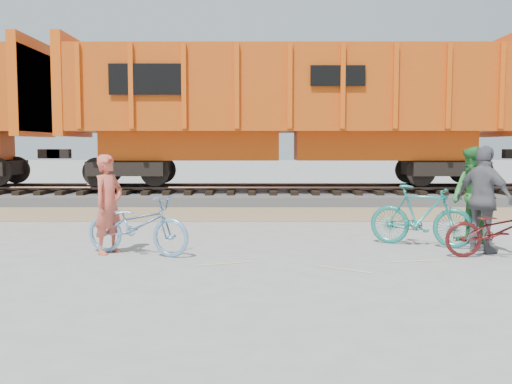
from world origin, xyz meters
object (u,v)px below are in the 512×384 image
(bicycle_maroon, at_px, (499,230))
(person_woman, at_px, (484,199))
(person_man, at_px, (473,196))
(hopper_car_center, at_px, (287,108))
(person_solo, at_px, (109,204))
(bicycle_blue, at_px, (137,225))
(bicycle_teal, at_px, (421,216))

(bicycle_maroon, relative_size, person_woman, 0.95)
(person_woman, bearing_deg, person_man, -41.26)
(hopper_car_center, height_order, person_solo, hopper_car_center)
(person_solo, bearing_deg, person_woman, -62.14)
(bicycle_maroon, bearing_deg, bicycle_blue, 89.60)
(bicycle_maroon, distance_m, person_woman, 0.61)
(bicycle_blue, height_order, person_solo, person_solo)
(hopper_car_center, xyz_separation_m, bicycle_blue, (-2.95, -9.03, -2.51))
(bicycle_blue, bearing_deg, person_man, -60.70)
(person_man, bearing_deg, person_solo, -101.39)
(bicycle_teal, distance_m, person_man, 1.08)
(hopper_car_center, distance_m, person_man, 8.82)
(bicycle_teal, height_order, bicycle_maroon, bicycle_teal)
(person_solo, relative_size, person_woman, 0.92)
(bicycle_maroon, distance_m, person_man, 1.33)
(person_solo, bearing_deg, bicycle_teal, -55.25)
(person_solo, bearing_deg, bicycle_maroon, -65.72)
(bicycle_teal, height_order, person_woman, person_woman)
(bicycle_maroon, xyz_separation_m, person_woman, (-0.10, 0.40, 0.45))
(hopper_car_center, bearing_deg, bicycle_maroon, -72.26)
(bicycle_blue, xyz_separation_m, person_woman, (5.81, 0.16, 0.41))
(bicycle_maroon, xyz_separation_m, person_solo, (-6.41, 0.34, 0.38))
(bicycle_maroon, height_order, person_solo, person_solo)
(bicycle_teal, bearing_deg, hopper_car_center, 39.78)
(hopper_car_center, distance_m, bicycle_teal, 8.81)
(person_man, bearing_deg, bicycle_blue, -99.79)
(bicycle_maroon, bearing_deg, person_solo, 88.89)
(bicycle_blue, height_order, bicycle_teal, bicycle_teal)
(bicycle_blue, xyz_separation_m, bicycle_teal, (4.95, 0.81, 0.05))
(bicycle_maroon, height_order, person_woman, person_woman)
(bicycle_teal, bearing_deg, person_woman, -100.87)
(bicycle_teal, relative_size, person_solo, 1.10)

